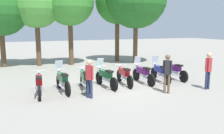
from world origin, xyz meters
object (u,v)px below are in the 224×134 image
Objects in this scene: motorcycle_2 at (85,79)px; motorcycle_4 at (124,75)px; motorcycle_7 at (174,71)px; tree_3 at (117,2)px; person_1 at (208,68)px; motorcycle_3 at (106,77)px; motorcycle_6 at (160,72)px; tree_2 at (70,1)px; tree_1 at (36,3)px; motorcycle_0 at (39,84)px; tree_0 at (0,8)px; motorcycle_1 at (63,81)px; person_2 at (167,71)px; person_0 at (89,76)px; motorcycle_5 at (143,73)px.

motorcycle_4 is at bearing -82.72° from motorcycle_2.
tree_3 is (-0.05, 7.84, 4.46)m from motorcycle_7.
motorcycle_4 is 4.05m from person_1.
motorcycle_3 is 1.00× the size of motorcycle_6.
motorcycle_6 is 9.19m from tree_2.
motorcycle_6 is 10.56m from tree_1.
person_1 is 11.29m from tree_2.
motorcycle_3 is (1.05, -0.04, 0.01)m from motorcycle_2.
motorcycle_0 is at bearing -131.99° from tree_3.
motorcycle_0 is 4.22m from motorcycle_4.
motorcycle_3 is 0.34× the size of tree_0.
motorcycle_1 is 1.00× the size of motorcycle_4.
person_2 is at bearing -66.15° from tree_1.
tree_3 is (1.00, 7.97, 4.45)m from motorcycle_6.
tree_1 is at bearing -1.94° from motorcycle_1.
tree_3 is (8.96, -0.47, 0.67)m from tree_0.
person_1 is 1.01× the size of person_2.
tree_1 is 2.43m from tree_2.
motorcycle_0 is at bearing 111.53° from person_0.
motorcycle_5 is 10.04m from tree_1.
motorcycle_0 is at bearing 98.26° from motorcycle_6.
motorcycle_0 and motorcycle_7 have the same top height.
motorcycle_6 is 12.21m from tree_0.
motorcycle_6 is at bearing -84.90° from motorcycle_2.
motorcycle_5 is 1.06m from motorcycle_6.
motorcycle_7 is at bearing -92.31° from motorcycle_1.
motorcycle_4 is 10.88m from tree_0.
motorcycle_1 is 3.17m from motorcycle_4.
motorcycle_7 is at bearing -50.31° from tree_1.
motorcycle_5 is at bearing -11.33° from person_0.
person_0 is 11.58m from tree_3.
person_0 reaches higher than motorcycle_7.
motorcycle_6 is 0.34× the size of tree_1.
person_1 is (2.21, -2.26, 0.52)m from motorcycle_5.
motorcycle_7 is 12.83m from tree_0.
tree_1 reaches higher than motorcycle_4.
person_0 is at bearing 113.36° from motorcycle_5.
motorcycle_2 is at bearing -80.90° from tree_1.
motorcycle_0 is 1.00× the size of motorcycle_6.
motorcycle_7 is (1.05, 0.14, -0.01)m from motorcycle_6.
person_1 is at bearing -123.67° from motorcycle_3.
person_1 is 0.28× the size of tree_0.
person_2 reaches higher than motorcycle_6.
motorcycle_5 is at bearing -93.33° from motorcycle_1.
tree_0 is 2.53m from tree_1.
motorcycle_1 is at bearing 83.46° from motorcycle_3.
tree_3 is at bearing 25.42° from person_0.
person_0 is at bearing -118.83° from motorcycle_0.
motorcycle_1 is at bearing 96.97° from motorcycle_4.
person_0 is 0.93× the size of person_2.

